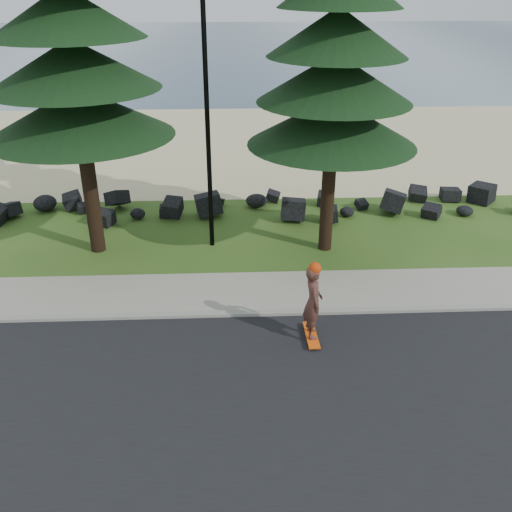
% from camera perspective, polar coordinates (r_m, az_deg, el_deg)
% --- Properties ---
extents(ground, '(160.00, 160.00, 0.00)m').
position_cam_1_polar(ground, '(15.18, -4.69, -4.16)').
color(ground, '#31531A').
rests_on(ground, ground).
extents(road, '(160.00, 7.00, 0.02)m').
position_cam_1_polar(road, '(11.57, -5.36, -15.79)').
color(road, black).
rests_on(road, ground).
extents(kerb, '(160.00, 0.20, 0.10)m').
position_cam_1_polar(kerb, '(14.39, -4.80, -5.86)').
color(kerb, gray).
rests_on(kerb, ground).
extents(sidewalk, '(160.00, 2.00, 0.08)m').
position_cam_1_polar(sidewalk, '(15.33, -4.68, -3.65)').
color(sidewalk, gray).
rests_on(sidewalk, ground).
extents(beach_sand, '(160.00, 15.00, 0.01)m').
position_cam_1_polar(beach_sand, '(28.57, -3.84, 11.15)').
color(beach_sand, beige).
rests_on(beach_sand, ground).
extents(ocean, '(160.00, 58.00, 0.01)m').
position_cam_1_polar(ocean, '(64.44, -3.30, 20.15)').
color(ocean, '#30475C').
rests_on(ocean, ground).
extents(seawall_boulders, '(60.00, 2.40, 1.10)m').
position_cam_1_polar(seawall_boulders, '(20.17, -4.23, 4.14)').
color(seawall_boulders, black).
rests_on(seawall_boulders, ground).
extents(lamp_post, '(0.25, 0.14, 8.14)m').
position_cam_1_polar(lamp_post, '(16.60, -4.92, 14.07)').
color(lamp_post, black).
rests_on(lamp_post, ground).
extents(skateboarder, '(0.44, 1.08, 2.01)m').
position_cam_1_polar(skateboarder, '(13.09, 5.73, -4.61)').
color(skateboarder, '#F9570E').
rests_on(skateboarder, ground).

